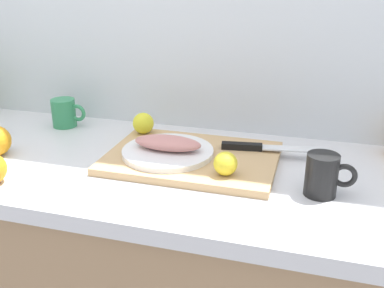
% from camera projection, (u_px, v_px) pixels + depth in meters
% --- Properties ---
extents(back_wall, '(3.20, 0.05, 2.50)m').
position_uv_depth(back_wall, '(145.00, 13.00, 1.37)').
color(back_wall, silver).
rests_on(back_wall, ground_plane).
extents(cutting_board, '(0.45, 0.32, 0.02)m').
position_uv_depth(cutting_board, '(192.00, 158.00, 1.18)').
color(cutting_board, tan).
rests_on(cutting_board, kitchen_counter).
extents(white_plate, '(0.24, 0.24, 0.01)m').
position_uv_depth(white_plate, '(168.00, 152.00, 1.17)').
color(white_plate, white).
rests_on(white_plate, cutting_board).
extents(fish_fillet, '(0.18, 0.08, 0.04)m').
position_uv_depth(fish_fillet, '(168.00, 143.00, 1.16)').
color(fish_fillet, tan).
rests_on(fish_fillet, white_plate).
extents(chef_knife, '(0.29, 0.07, 0.02)m').
position_uv_depth(chef_knife, '(261.00, 147.00, 1.20)').
color(chef_knife, silver).
rests_on(chef_knife, cutting_board).
extents(lemon_0, '(0.06, 0.06, 0.06)m').
position_uv_depth(lemon_0, '(225.00, 163.00, 1.05)').
color(lemon_0, yellow).
rests_on(lemon_0, cutting_board).
extents(lemon_1, '(0.06, 0.06, 0.06)m').
position_uv_depth(lemon_1, '(143.00, 123.00, 1.31)').
color(lemon_1, yellow).
rests_on(lemon_1, cutting_board).
extents(coffee_mug_0, '(0.12, 0.08, 0.09)m').
position_uv_depth(coffee_mug_0, '(65.00, 113.00, 1.43)').
color(coffee_mug_0, '#338C59').
rests_on(coffee_mug_0, kitchen_counter).
extents(coffee_mug_1, '(0.11, 0.07, 0.10)m').
position_uv_depth(coffee_mug_1, '(323.00, 175.00, 0.99)').
color(coffee_mug_1, black).
rests_on(coffee_mug_1, kitchen_counter).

